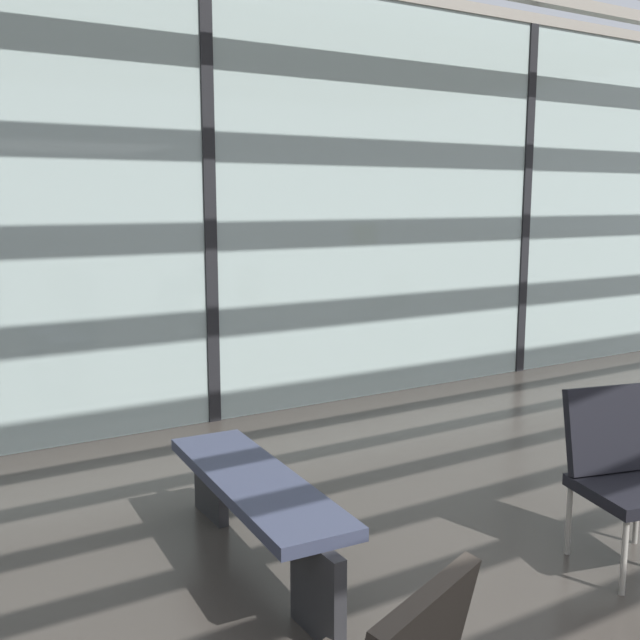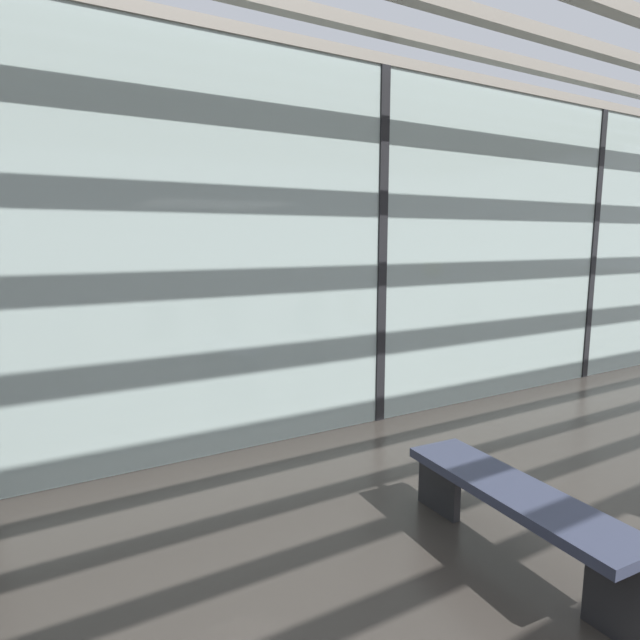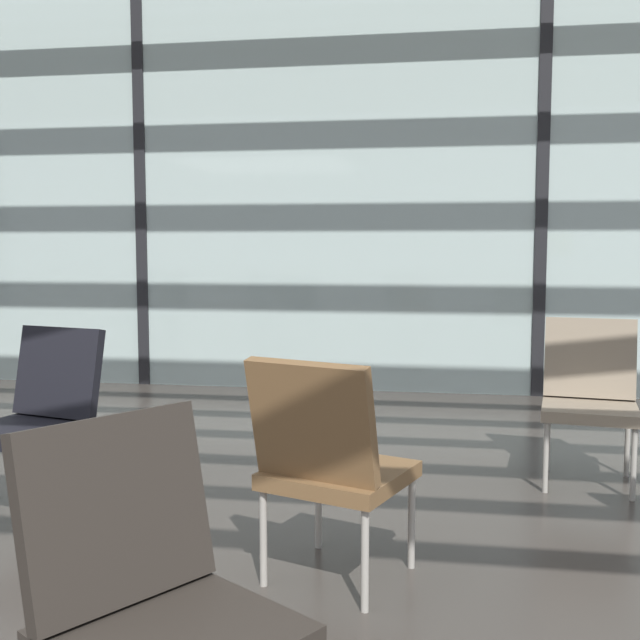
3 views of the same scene
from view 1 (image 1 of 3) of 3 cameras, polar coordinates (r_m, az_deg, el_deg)
The scene contains 6 objects.
glass_curtain_wall at distance 6.03m, azimuth -8.62°, elevation 8.69°, with size 14.00×0.08×3.53m, color #A3B7B2.
window_mullion_1 at distance 6.03m, azimuth -8.62°, elevation 8.69°, with size 0.10×0.12×3.53m, color black.
window_mullion_2 at distance 8.05m, azimuth 15.32°, elevation 8.60°, with size 0.10×0.12×3.53m, color black.
parked_airplane at distance 11.60m, azimuth -22.80°, elevation 10.13°, with size 13.12×4.25×4.25m.
lounge_chair_3 at distance 4.08m, azimuth 22.21°, elevation -10.36°, with size 0.59×0.63×0.87m.
waiting_bench at distance 3.78m, azimuth -5.00°, elevation -13.40°, with size 0.49×1.70×0.47m.
Camera 1 is at (-2.32, -0.37, 1.82)m, focal length 41.72 mm.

